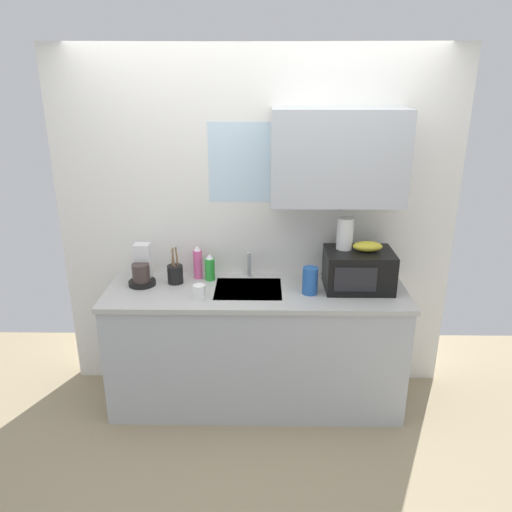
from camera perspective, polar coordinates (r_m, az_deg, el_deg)
kitchen_wall_assembly at (r=3.61m, az=1.72°, el=4.81°), size 2.85×0.42×2.50m
counter_unit at (r=3.68m, az=-0.02°, el=-10.14°), size 2.08×0.63×0.90m
sink_faucet at (r=3.66m, az=-0.79°, el=-1.01°), size 0.03×0.03×0.18m
microwave at (r=3.53m, az=11.53°, el=-1.53°), size 0.46×0.35×0.27m
banana_bunch at (r=3.48m, az=12.53°, el=1.07°), size 0.20×0.11×0.07m
paper_towel_roll at (r=3.48m, az=10.05°, el=2.53°), size 0.11×0.11×0.22m
coffee_maker at (r=3.64m, az=-12.77°, el=-1.50°), size 0.19×0.21×0.28m
dish_soap_bottle_green at (r=3.62m, az=-5.25°, el=-1.35°), size 0.07×0.07×0.20m
dish_soap_bottle_pink at (r=3.66m, az=-6.62°, el=-0.78°), size 0.06×0.06×0.25m
cereal_canister at (r=3.41m, az=6.15°, el=-2.80°), size 0.10×0.10×0.19m
mug_white at (r=3.35m, az=-6.45°, el=-4.04°), size 0.08×0.08×0.09m
utensil_crock at (r=3.61m, az=-9.14°, el=-1.98°), size 0.11×0.11×0.27m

